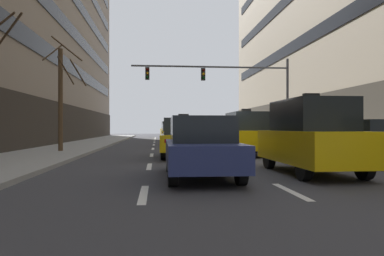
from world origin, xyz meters
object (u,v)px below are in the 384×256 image
(street_tree_0, at_px, (61,95))
(taxi_driving_1, at_px, (183,138))
(taxi_driving_5, at_px, (176,135))
(car_parked_1, at_px, (374,142))
(taxi_driving_0, at_px, (171,132))
(taxi_driving_2, at_px, (246,134))
(taxi_driving_6, at_px, (168,130))
(traffic_signal_0, at_px, (232,83))
(car_driving_4, at_px, (201,148))
(taxi_driving_3, at_px, (311,137))

(street_tree_0, bearing_deg, taxi_driving_1, -24.17)
(taxi_driving_5, bearing_deg, car_parked_1, -64.80)
(taxi_driving_1, bearing_deg, taxi_driving_0, 89.49)
(taxi_driving_2, xyz_separation_m, taxi_driving_6, (-2.91, 25.77, -0.01))
(taxi_driving_6, bearing_deg, car_parked_1, -78.14)
(taxi_driving_1, distance_m, taxi_driving_2, 3.17)
(taxi_driving_2, height_order, street_tree_0, street_tree_0)
(car_parked_1, relative_size, street_tree_0, 0.77)
(taxi_driving_1, xyz_separation_m, street_tree_0, (-5.98, 2.68, 2.08))
(taxi_driving_2, relative_size, traffic_signal_0, 0.38)
(taxi_driving_1, xyz_separation_m, taxi_driving_6, (0.14, 26.60, 0.15))
(taxi_driving_1, xyz_separation_m, car_parked_1, (6.53, -3.82, -0.07))
(car_driving_4, xyz_separation_m, street_tree_0, (-5.96, 9.31, 2.14))
(taxi_driving_2, relative_size, car_parked_1, 0.98)
(taxi_driving_0, xyz_separation_m, car_parked_1, (6.36, -23.37, -0.04))
(taxi_driving_0, relative_size, street_tree_0, 0.80)
(street_tree_0, bearing_deg, taxi_driving_6, 75.65)
(taxi_driving_1, xyz_separation_m, taxi_driving_3, (3.22, -6.04, 0.20))
(taxi_driving_1, bearing_deg, car_parked_1, -30.33)
(taxi_driving_6, distance_m, street_tree_0, 24.77)
(taxi_driving_5, height_order, taxi_driving_6, taxi_driving_6)
(taxi_driving_3, bearing_deg, taxi_driving_6, 95.37)
(car_driving_4, relative_size, car_parked_1, 1.00)
(taxi_driving_3, xyz_separation_m, traffic_signal_0, (0.76, 14.61, 3.37))
(traffic_signal_0, distance_m, street_tree_0, 11.66)
(taxi_driving_1, relative_size, taxi_driving_5, 1.08)
(taxi_driving_1, bearing_deg, taxi_driving_2, 15.23)
(taxi_driving_2, xyz_separation_m, car_parked_1, (3.47, -4.65, -0.23))
(taxi_driving_1, bearing_deg, car_driving_4, -90.18)
(taxi_driving_0, relative_size, taxi_driving_2, 1.06)
(car_driving_4, xyz_separation_m, car_parked_1, (6.55, 2.81, -0.01))
(taxi_driving_2, xyz_separation_m, taxi_driving_3, (0.16, -6.88, 0.04))
(taxi_driving_0, height_order, traffic_signal_0, traffic_signal_0)
(car_parked_1, xyz_separation_m, traffic_signal_0, (-2.56, 12.39, 3.64))
(taxi_driving_3, distance_m, taxi_driving_5, 16.08)
(car_driving_4, height_order, traffic_signal_0, traffic_signal_0)
(car_parked_1, bearing_deg, taxi_driving_5, 115.20)
(taxi_driving_5, xyz_separation_m, taxi_driving_6, (-0.01, 16.86, 0.21))
(car_driving_4, distance_m, traffic_signal_0, 16.13)
(taxi_driving_1, relative_size, traffic_signal_0, 0.43)
(traffic_signal_0, relative_size, street_tree_0, 1.98)
(taxi_driving_2, distance_m, street_tree_0, 9.42)
(taxi_driving_1, distance_m, taxi_driving_5, 9.74)
(taxi_driving_3, height_order, traffic_signal_0, traffic_signal_0)
(taxi_driving_3, height_order, car_driving_4, taxi_driving_3)
(taxi_driving_1, distance_m, taxi_driving_3, 6.85)
(taxi_driving_2, bearing_deg, taxi_driving_1, -164.77)
(taxi_driving_2, bearing_deg, street_tree_0, 168.43)
(car_parked_1, bearing_deg, traffic_signal_0, 101.66)
(taxi_driving_3, distance_m, taxi_driving_6, 32.79)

